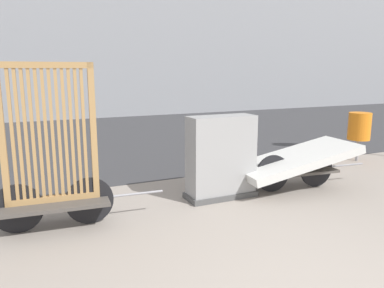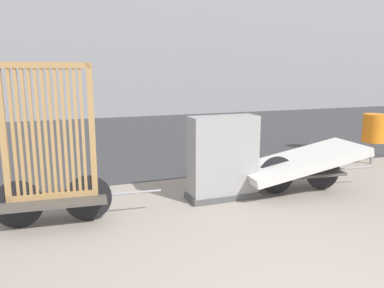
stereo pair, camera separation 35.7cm
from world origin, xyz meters
name	(u,v)px [view 1 (the left image)]	position (x,y,z in m)	size (l,w,h in m)	color
road_strip	(103,138)	(0.00, 8.56, 0.00)	(56.00, 9.24, 0.01)	#38383A
bike_cart_with_bedframe	(52,168)	(-1.78, 2.62, 0.74)	(2.00, 0.69, 1.93)	#4C4742
bike_cart_with_mattress	(296,161)	(1.79, 2.62, 0.45)	(2.28, 1.11, 0.73)	#4C4742
utility_cabinet	(221,160)	(0.53, 2.77, 0.56)	(1.05, 0.43, 1.21)	#4C4C4C
trash_bin	(359,127)	(4.24, 3.59, 0.72)	(0.45, 0.45, 1.01)	gray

